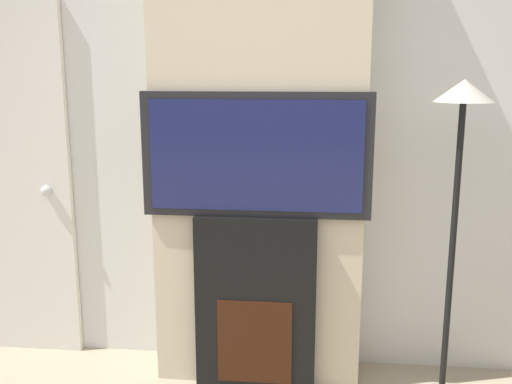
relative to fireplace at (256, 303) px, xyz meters
name	(u,v)px	position (x,y,z in m)	size (l,w,h in m)	color
wall_back	(262,122)	(0.00, 0.33, 0.90)	(6.00, 0.06, 2.70)	silver
chimney_breast	(259,125)	(0.00, 0.15, 0.90)	(1.06, 0.30, 2.70)	beige
fireplace	(256,303)	(0.00, 0.00, 0.00)	(0.61, 0.15, 0.91)	black
television	(256,155)	(0.00, 0.00, 0.76)	(1.12, 0.07, 0.61)	black
floor_lamp	(458,169)	(0.93, -0.07, 0.72)	(0.26, 0.26, 1.58)	black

